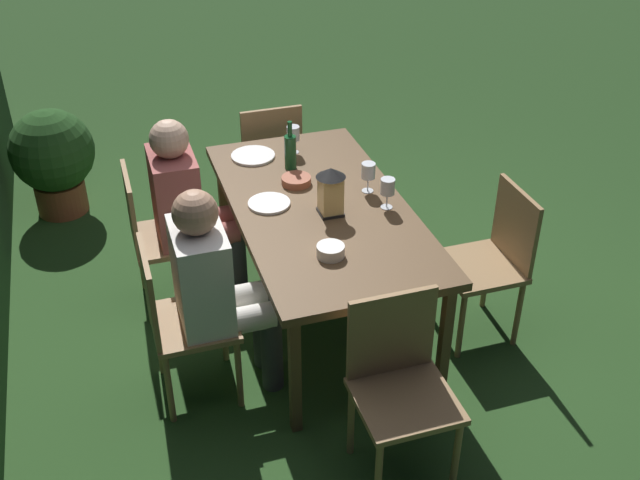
{
  "coord_description": "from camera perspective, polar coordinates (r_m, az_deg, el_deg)",
  "views": [
    {
      "loc": [
        -3.34,
        1.07,
        2.79
      ],
      "look_at": [
        0.0,
        0.0,
        0.51
      ],
      "focal_mm": 43.02,
      "sensor_mm": 36.0,
      "label": 1
    }
  ],
  "objects": [
    {
      "name": "chair_head_near",
      "position": [
        3.37,
        5.93,
        -10.39
      ],
      "size": [
        0.4,
        0.42,
        0.87
      ],
      "color": "#937047",
      "rests_on": "ground"
    },
    {
      "name": "wine_glass_a",
      "position": [
        4.15,
        3.61,
        5.07
      ],
      "size": [
        0.08,
        0.08,
        0.17
      ],
      "color": "silver",
      "rests_on": "dining_table"
    },
    {
      "name": "chair_head_far",
      "position": [
        5.14,
        -3.85,
        6.25
      ],
      "size": [
        0.4,
        0.42,
        0.87
      ],
      "color": "#937047",
      "rests_on": "ground"
    },
    {
      "name": "chair_side_left_a",
      "position": [
        4.2,
        12.67,
        -1.22
      ],
      "size": [
        0.42,
        0.4,
        0.87
      ],
      "color": "#937047",
      "rests_on": "ground"
    },
    {
      "name": "plate_a",
      "position": [
        4.58,
        -5.01,
        6.26
      ],
      "size": [
        0.26,
        0.26,
        0.01
      ],
      "primitive_type": "cylinder",
      "color": "white",
      "rests_on": "dining_table"
    },
    {
      "name": "lantern_centerpiece",
      "position": [
        3.92,
        0.8,
        3.85
      ],
      "size": [
        0.15,
        0.15,
        0.27
      ],
      "color": "black",
      "rests_on": "dining_table"
    },
    {
      "name": "chair_side_right_b",
      "position": [
        4.4,
        -12.09,
        0.54
      ],
      "size": [
        0.42,
        0.4,
        0.87
      ],
      "color": "#937047",
      "rests_on": "ground"
    },
    {
      "name": "wine_glass_c",
      "position": [
        4.57,
        -2.01,
        7.85
      ],
      "size": [
        0.08,
        0.08,
        0.17
      ],
      "color": "silver",
      "rests_on": "dining_table"
    },
    {
      "name": "person_in_cream",
      "position": [
        3.68,
        -7.75,
        -3.26
      ],
      "size": [
        0.38,
        0.47,
        1.15
      ],
      "color": "white",
      "rests_on": "ground"
    },
    {
      "name": "bowl_bread",
      "position": [
        4.27,
        -1.78,
        4.47
      ],
      "size": [
        0.17,
        0.17,
        0.04
      ],
      "color": "#9E5138",
      "rests_on": "dining_table"
    },
    {
      "name": "chair_side_right_a",
      "position": [
        3.75,
        -10.51,
        -5.64
      ],
      "size": [
        0.42,
        0.4,
        0.87
      ],
      "color": "#937047",
      "rests_on": "ground"
    },
    {
      "name": "bowl_olives",
      "position": [
        3.65,
        0.79,
        -0.79
      ],
      "size": [
        0.14,
        0.14,
        0.06
      ],
      "color": "silver",
      "rests_on": "dining_table"
    },
    {
      "name": "wine_glass_b",
      "position": [
        4.01,
        5.05,
        3.88
      ],
      "size": [
        0.08,
        0.08,
        0.17
      ],
      "color": "silver",
      "rests_on": "dining_table"
    },
    {
      "name": "person_in_rust",
      "position": [
        4.34,
        -9.78,
        2.66
      ],
      "size": [
        0.38,
        0.47,
        1.15
      ],
      "color": "#9E4C47",
      "rests_on": "ground"
    },
    {
      "name": "dining_table",
      "position": [
        4.1,
        0.0,
        1.94
      ],
      "size": [
        1.76,
        0.9,
        0.73
      ],
      "color": "brown",
      "rests_on": "ground"
    },
    {
      "name": "potted_plant_by_hedge",
      "position": [
        5.57,
        -19.24,
        5.88
      ],
      "size": [
        0.57,
        0.57,
        0.76
      ],
      "color": "brown",
      "rests_on": "ground"
    },
    {
      "name": "green_bottle_on_table",
      "position": [
        4.39,
        -2.22,
        6.64
      ],
      "size": [
        0.07,
        0.07,
        0.29
      ],
      "color": "#195128",
      "rests_on": "dining_table"
    },
    {
      "name": "ground_plane",
      "position": [
        4.49,
        0.0,
        -5.52
      ],
      "size": [
        16.0,
        16.0,
        0.0
      ],
      "primitive_type": "plane",
      "color": "#26471E"
    },
    {
      "name": "plate_b",
      "position": [
        4.08,
        -3.8,
        2.73
      ],
      "size": [
        0.23,
        0.23,
        0.01
      ],
      "primitive_type": "cylinder",
      "color": "white",
      "rests_on": "dining_table"
    }
  ]
}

